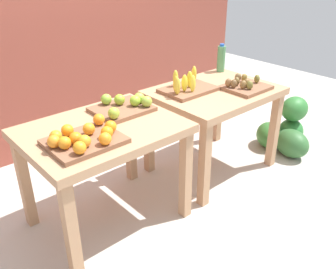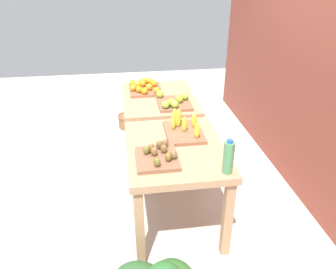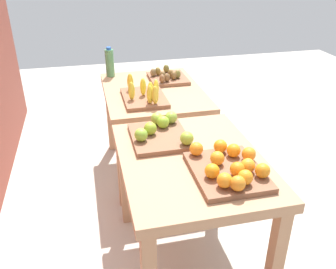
% 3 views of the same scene
% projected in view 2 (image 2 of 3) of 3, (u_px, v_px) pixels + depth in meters
% --- Properties ---
extents(ground_plane, '(8.00, 8.00, 0.00)m').
position_uv_depth(ground_plane, '(166.00, 182.00, 3.60)').
color(ground_plane, '#BDB6AA').
extents(back_wall, '(4.40, 0.12, 3.00)m').
position_uv_depth(back_wall, '(311.00, 37.00, 3.07)').
color(back_wall, brown).
rests_on(back_wall, ground_plane).
extents(display_table_left, '(1.04, 0.80, 0.77)m').
position_uv_depth(display_table_left, '(159.00, 106.00, 3.78)').
color(display_table_left, tan).
rests_on(display_table_left, ground_plane).
extents(display_table_right, '(1.04, 0.80, 0.77)m').
position_uv_depth(display_table_right, '(175.00, 158.00, 2.80)').
color(display_table_right, tan).
rests_on(display_table_right, ground_plane).
extents(orange_bin, '(0.46, 0.38, 0.11)m').
position_uv_depth(orange_bin, '(145.00, 87.00, 3.87)').
color(orange_bin, brown).
rests_on(orange_bin, display_table_left).
extents(apple_bin, '(0.41, 0.35, 0.11)m').
position_uv_depth(apple_bin, '(174.00, 102.00, 3.49)').
color(apple_bin, brown).
rests_on(apple_bin, display_table_left).
extents(banana_crate, '(0.44, 0.32, 0.17)m').
position_uv_depth(banana_crate, '(183.00, 129.00, 2.93)').
color(banana_crate, brown).
rests_on(banana_crate, display_table_right).
extents(kiwi_bin, '(0.36, 0.32, 0.10)m').
position_uv_depth(kiwi_bin, '(158.00, 156.00, 2.55)').
color(kiwi_bin, brown).
rests_on(kiwi_bin, display_table_right).
extents(water_bottle, '(0.08, 0.08, 0.27)m').
position_uv_depth(water_bottle, '(228.00, 157.00, 2.35)').
color(water_bottle, '#4C8C59').
rests_on(water_bottle, display_table_right).
extents(wicker_basket, '(0.29, 0.29, 0.19)m').
position_uv_depth(wicker_basket, '(128.00, 121.00, 4.73)').
color(wicker_basket, brown).
rests_on(wicker_basket, ground_plane).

